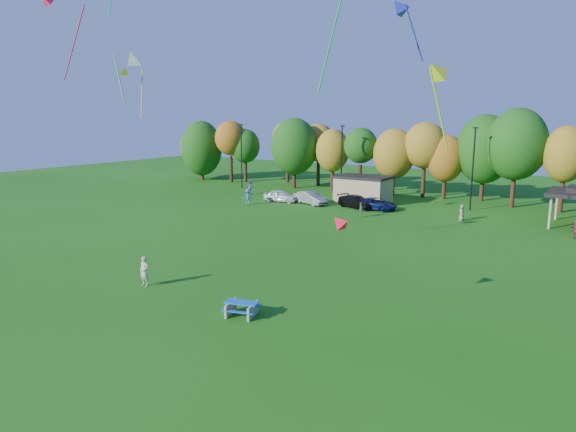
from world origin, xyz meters
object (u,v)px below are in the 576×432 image
Objects in this scene: car_d at (357,202)px; kite_flyer at (144,271)px; car_b at (311,198)px; car_c at (376,204)px; picnic_table at (242,308)px; car_a at (281,196)px.

kite_flyer is at bearing -158.93° from car_d.
car_b reaches higher than car_c.
car_c reaches higher than picnic_table.
car_c is at bearing -64.75° from car_b.
car_d is (9.45, 1.28, -0.02)m from car_a.
car_c is at bearing 87.19° from kite_flyer.
picnic_table is at bearing -3.74° from kite_flyer.
car_a reaches higher than picnic_table.
kite_flyer reaches higher than car_b.
kite_flyer is 32.13m from car_a.
car_c is (-6.69, 32.26, 0.22)m from picnic_table.
kite_flyer is at bearing -178.57° from car_c.
kite_flyer is 0.40× the size of car_c.
picnic_table is 35.88m from car_a.
car_b reaches higher than car_d.
car_d reaches higher than picnic_table.
picnic_table is at bearing -164.63° from car_c.
picnic_table is 33.31m from car_d.
car_d is (-2.24, -0.17, 0.05)m from car_c.
car_a is at bearing 100.70° from car_c.
picnic_table is 32.95m from car_c.
car_b is 7.93m from car_c.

